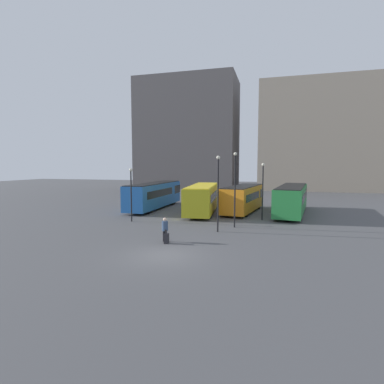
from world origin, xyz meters
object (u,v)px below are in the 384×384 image
Objects in this scene: lamp_post_3 at (263,187)px; bus_3 at (292,198)px; bus_0 at (155,194)px; bus_1 at (203,198)px; lamp_post_1 at (235,184)px; bus_2 at (243,198)px; lamp_post_0 at (218,188)px; traveler at (165,227)px; lamp_post_2 at (131,190)px; suitcase at (167,238)px.

bus_3 is at bearing 58.71° from lamp_post_3.
bus_0 reaches higher than bus_1.
lamp_post_1 reaches higher than bus_1.
bus_2 is 10.74m from lamp_post_0.
bus_0 is 15.96m from traveler.
bus_3 is 2.41× the size of lamp_post_2.
lamp_post_2 reaches higher than bus_3.
lamp_post_3 is at bearing -120.71° from bus_1.
traveler reaches higher than suitcase.
bus_0 is at bearing 140.83° from lamp_post_1.
lamp_post_1 is at bearing 158.10° from bus_3.
bus_0 reaches higher than suitcase.
traveler is at bearing -47.55° from lamp_post_2.
lamp_post_3 reaches higher than bus_1.
lamp_post_2 is at bearing -161.40° from lamp_post_3.
lamp_post_1 is at bearing -32.59° from suitcase.
bus_3 is 12.30× the size of suitcase.
suitcase is at bearing -154.63° from bus_0.
bus_2 is 0.82× the size of bus_3.
bus_0 is 2.04× the size of lamp_post_0.
bus_1 is 9.39m from bus_3.
lamp_post_0 is (3.29, -8.94, 1.79)m from bus_1.
bus_3 is 5.68m from lamp_post_3.
lamp_post_3 reaches higher than bus_0.
lamp_post_1 reaches higher than lamp_post_0.
bus_2 is 15.28m from suitcase.
lamp_post_0 is 1.10× the size of lamp_post_3.
lamp_post_2 is at bearing 137.58° from bus_1.
traveler is 1.71× the size of suitcase.
lamp_post_3 is (11.43, 3.85, 0.24)m from lamp_post_2.
bus_3 is 17.25m from suitcase.
lamp_post_3 is (5.96, 9.83, 2.18)m from traveler.
bus_0 is 10.42m from bus_2.
lamp_post_0 is at bearing -33.85° from suitcase.
traveler is 7.51m from lamp_post_1.
traveler is 8.34m from lamp_post_2.
bus_2 is (10.42, -0.08, -0.10)m from bus_0.
bus_1 is 2.21× the size of lamp_post_2.
lamp_post_1 is at bearing 62.87° from lamp_post_0.
lamp_post_3 reaches higher than bus_3.
suitcase is at bearing 157.95° from bus_3.
lamp_post_1 is at bearing -153.89° from bus_1.
traveler is at bearing -121.23° from lamp_post_3.
lamp_post_2 is (-9.37, 0.12, -0.68)m from lamp_post_1.
traveler is 0.26× the size of lamp_post_1.
bus_1 is 7.20m from lamp_post_3.
lamp_post_0 is (-0.87, -10.54, 1.85)m from bus_2.
traveler is at bearing 28.94° from suitcase.
bus_1 is at bearing -0.75° from traveler.
lamp_post_2 is at bearing 39.14° from suitcase.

